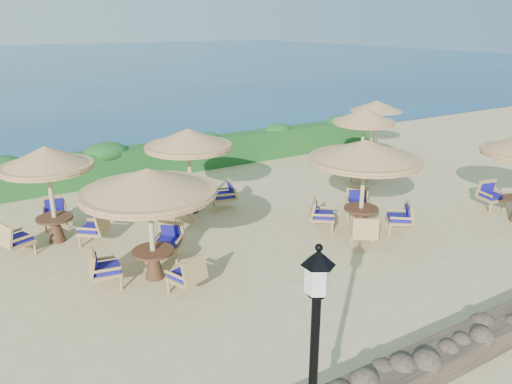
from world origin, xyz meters
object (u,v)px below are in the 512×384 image
object	(u,v)px
lamp_post	(313,383)
cafe_set_0	(149,198)
cafe_set_3	(49,178)
cafe_set_5	(364,128)
extra_parasol	(377,106)
cafe_set_1	(364,167)
cafe_set_4	(189,154)

from	to	relation	value
lamp_post	cafe_set_0	bearing A→B (deg)	88.14
cafe_set_3	cafe_set_5	distance (m)	11.17
lamp_post	extra_parasol	size ratio (longest dim) A/B	1.38
extra_parasol	cafe_set_5	bearing A→B (deg)	-141.45
cafe_set_1	cafe_set_5	distance (m)	5.39
cafe_set_0	cafe_set_1	distance (m)	5.99
lamp_post	cafe_set_3	world-z (taller)	lamp_post
cafe_set_4	cafe_set_3	bearing A→B (deg)	-178.20
cafe_set_3	cafe_set_4	xyz separation A→B (m)	(4.02, 0.13, 0.08)
extra_parasol	cafe_set_5	xyz separation A→B (m)	(-2.78, -2.21, -0.28)
cafe_set_4	cafe_set_0	bearing A→B (deg)	-125.75
cafe_set_4	cafe_set_5	world-z (taller)	same
lamp_post	extra_parasol	world-z (taller)	lamp_post
cafe_set_3	cafe_set_5	size ratio (longest dim) A/B	1.03
cafe_set_0	cafe_set_5	world-z (taller)	same
cafe_set_4	cafe_set_5	distance (m)	7.14
cafe_set_1	cafe_set_3	distance (m)	8.39
cafe_set_4	cafe_set_1	bearing A→B (deg)	-47.75
cafe_set_0	extra_parasol	bearing A→B (deg)	25.00
cafe_set_3	cafe_set_5	xyz separation A→B (m)	(11.16, 0.25, 0.10)
lamp_post	extra_parasol	distance (m)	17.41
lamp_post	cafe_set_5	xyz separation A→B (m)	(9.82, 9.79, 0.34)
lamp_post	cafe_set_1	distance (m)	8.49
cafe_set_5	cafe_set_0	bearing A→B (deg)	-159.65
cafe_set_0	cafe_set_5	distance (m)	10.26
cafe_set_1	cafe_set_4	size ratio (longest dim) A/B	1.13
lamp_post	cafe_set_1	size ratio (longest dim) A/B	1.06
cafe_set_3	lamp_post	bearing A→B (deg)	-81.98
cafe_set_1	extra_parasol	bearing A→B (deg)	43.92
cafe_set_1	lamp_post	bearing A→B (deg)	-136.73
lamp_post	cafe_set_4	size ratio (longest dim) A/B	1.20
extra_parasol	cafe_set_0	size ratio (longest dim) A/B	0.79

